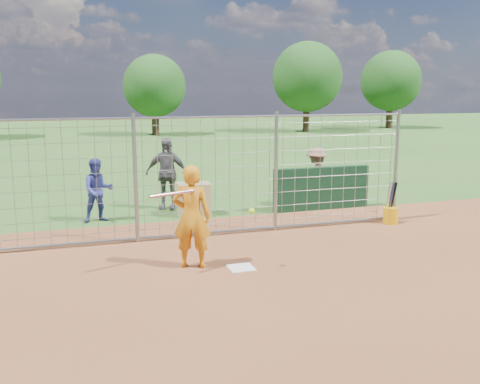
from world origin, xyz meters
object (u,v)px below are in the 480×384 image
object	(u,v)px
bystander_a	(98,190)
bystander_b	(167,174)
bucket_with_bats	(390,213)
equipment_bin	(194,199)
batter	(192,217)
bystander_c	(316,177)

from	to	relation	value
bystander_a	bystander_b	xyz separation A→B (m)	(1.76, 0.87, 0.18)
bystander_a	bucket_with_bats	world-z (taller)	bystander_a
equipment_bin	bucket_with_bats	bearing A→B (deg)	-23.44
bystander_a	bucket_with_bats	bearing A→B (deg)	-26.18
batter	equipment_bin	xyz separation A→B (m)	(0.91, 3.84, -0.50)
bystander_a	batter	bearing A→B (deg)	-77.53
bystander_a	bystander_c	bearing A→B (deg)	-7.03
batter	bystander_c	world-z (taller)	batter
bystander_c	bystander_b	bearing A→B (deg)	-47.33
bystander_b	equipment_bin	distance (m)	1.15
bystander_a	equipment_bin	world-z (taller)	bystander_a
bystander_b	bucket_with_bats	world-z (taller)	bystander_b
bystander_b	bucket_with_bats	distance (m)	5.62
bystander_a	bystander_b	world-z (taller)	bystander_b
bystander_a	bystander_c	size ratio (longest dim) A/B	0.95
bystander_a	equipment_bin	xyz separation A→B (m)	(2.26, -0.03, -0.34)
bystander_c	equipment_bin	distance (m)	3.33
bystander_c	batter	bearing A→B (deg)	8.23
batter	bucket_with_bats	bearing A→B (deg)	-140.85
batter	bystander_a	bearing A→B (deg)	-49.38
bystander_b	bucket_with_bats	size ratio (longest dim) A/B	1.90
batter	bystander_b	distance (m)	4.76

